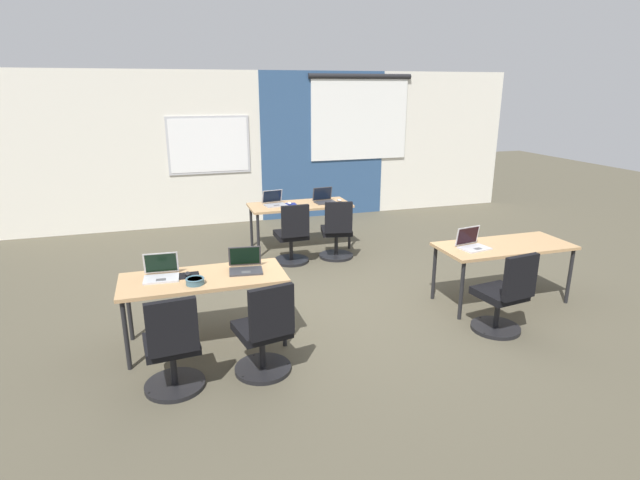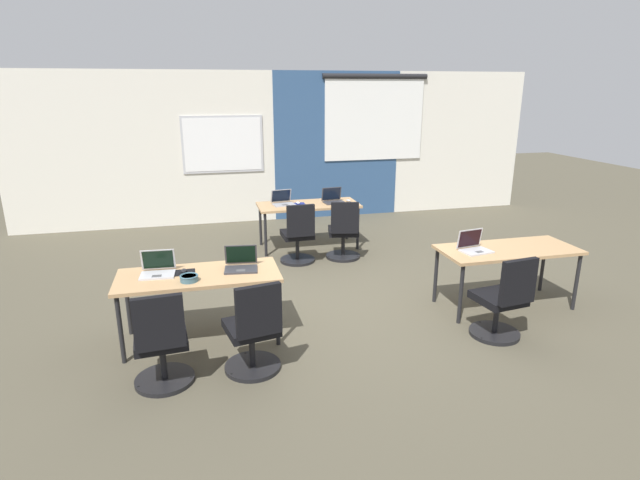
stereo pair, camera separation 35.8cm
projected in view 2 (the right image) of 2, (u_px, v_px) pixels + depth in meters
ground_plane at (348, 300)px, 6.19m from camera, size 24.00×24.00×0.00m
back_wall_assembly at (287, 146)px, 9.68m from camera, size 10.00×0.27×2.80m
desk_near_left at (199, 280)px, 5.04m from camera, size 1.60×0.70×0.72m
desk_near_right at (508, 253)px, 5.84m from camera, size 1.60×0.70×0.72m
desk_far_center at (308, 208)px, 8.04m from camera, size 1.60×0.70×0.72m
laptop_near_left_inner at (241, 264)px, 5.15m from camera, size 0.36×0.33×0.23m
chair_near_left_inner at (254, 335)px, 4.51m from camera, size 0.52×0.57×0.92m
laptop_far_right at (333, 199)px, 8.11m from camera, size 0.36×0.31×0.23m
mouse_far_right at (348, 200)px, 8.19m from camera, size 0.08×0.11×0.03m
chair_far_right at (344, 235)px, 7.55m from camera, size 0.52×0.58×0.92m
laptop_near_right_inner at (474, 247)px, 5.71m from camera, size 0.37×0.32×0.24m
chair_near_right_inner at (502, 304)px, 5.15m from camera, size 0.52×0.56×0.92m
laptop_far_left at (283, 201)px, 7.97m from camera, size 0.37×0.34×0.23m
mousepad_far_left at (298, 204)px, 8.01m from camera, size 0.22×0.19×0.00m
mouse_far_left at (298, 203)px, 8.01m from camera, size 0.06×0.10×0.03m
chair_far_left at (298, 238)px, 7.39m from camera, size 0.52×0.54×0.92m
laptop_near_left_end at (158, 269)px, 5.00m from camera, size 0.35×0.30×0.23m
mousepad_near_left_end at (184, 272)px, 5.06m from camera, size 0.22×0.19×0.00m
mouse_near_left_end at (184, 271)px, 5.05m from camera, size 0.06×0.10×0.03m
chair_near_left_end at (162, 347)px, 4.30m from camera, size 0.52×0.56×0.92m
snack_bowl at (189, 278)px, 4.83m from camera, size 0.18×0.18×0.06m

